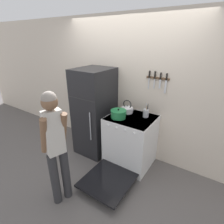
% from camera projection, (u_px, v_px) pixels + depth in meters
% --- Properties ---
extents(ground_plane, '(14.00, 14.00, 0.00)m').
position_uv_depth(ground_plane, '(125.00, 147.00, 3.72)').
color(ground_plane, '#5B5654').
extents(wall_back, '(10.00, 0.06, 2.55)m').
position_uv_depth(wall_back, '(127.00, 89.00, 3.24)').
color(wall_back, beige).
rests_on(wall_back, ground_plane).
extents(refrigerator, '(0.62, 0.73, 1.66)m').
position_uv_depth(refrigerator, '(95.00, 112.00, 3.37)').
color(refrigerator, black).
rests_on(refrigerator, ground_plane).
extents(stove_range, '(0.77, 1.43, 0.92)m').
position_uv_depth(stove_range, '(129.00, 142.00, 3.09)').
color(stove_range, white).
rests_on(stove_range, ground_plane).
extents(dutch_oven_pot, '(0.30, 0.26, 0.16)m').
position_uv_depth(dutch_oven_pot, '(118.00, 114.00, 2.89)').
color(dutch_oven_pot, '#237A42').
rests_on(dutch_oven_pot, stove_range).
extents(tea_kettle, '(0.26, 0.21, 0.24)m').
position_uv_depth(tea_kettle, '(127.00, 109.00, 3.10)').
color(tea_kettle, silver).
rests_on(tea_kettle, stove_range).
extents(utensil_jar, '(0.10, 0.10, 0.25)m').
position_uv_depth(utensil_jar, '(146.00, 113.00, 2.93)').
color(utensil_jar, '#B7BABF').
rests_on(utensil_jar, stove_range).
extents(person, '(0.33, 0.38, 1.61)m').
position_uv_depth(person, '(56.00, 144.00, 2.19)').
color(person, '#2D2D30').
rests_on(person, ground_plane).
extents(wall_knife_strip, '(0.38, 0.03, 0.34)m').
position_uv_depth(wall_knife_strip, '(158.00, 78.00, 2.81)').
color(wall_knife_strip, brown).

